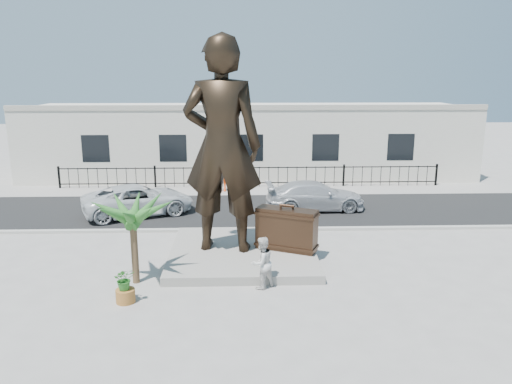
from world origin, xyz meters
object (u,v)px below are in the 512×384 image
(statue, at_px, (222,146))
(suitcase, at_px, (287,229))
(car_white, at_px, (138,200))
(tourist, at_px, (262,263))

(statue, xyz_separation_m, suitcase, (2.27, -0.20, -3.00))
(car_white, bearing_deg, statue, -165.78)
(suitcase, bearing_deg, tourist, -86.56)
(statue, xyz_separation_m, tourist, (1.26, -2.80, -3.23))
(suitcase, xyz_separation_m, car_white, (-6.43, 5.77, -0.34))
(tourist, bearing_deg, suitcase, -148.94)
(tourist, xyz_separation_m, car_white, (-5.43, 8.37, -0.11))
(suitcase, relative_size, car_white, 0.42)
(tourist, bearing_deg, car_white, -94.92)
(statue, distance_m, suitcase, 3.77)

